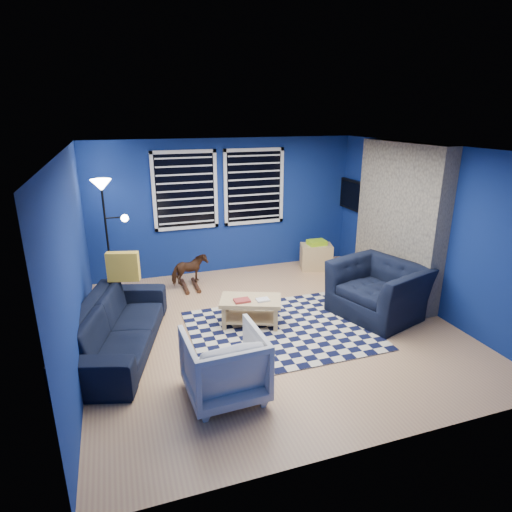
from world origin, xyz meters
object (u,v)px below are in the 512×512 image
Objects in this scene: armchair_bent at (224,364)px; armchair_big at (378,290)px; sofa at (117,327)px; floor_lamp at (104,201)px; tv at (355,196)px; rocking_horse at (190,270)px; cabinet at (316,256)px; coffee_table at (251,306)px.

armchair_big is at bearing -159.10° from armchair_bent.
floor_lamp reaches higher than sofa.
tv reaches higher than armchair_bent.
rocking_horse is 0.32× the size of floor_lamp.
armchair_big is 1.82× the size of cabinet.
armchair_bent is at bearing -113.06° from cabinet.
armchair_bent is 0.85× the size of coffee_table.
cabinet is (2.52, 0.18, -0.07)m from rocking_horse.
tv is at bearing 0.06° from floor_lamp.
tv is 0.52× the size of floor_lamp.
floor_lamp is at bearing -179.94° from tv.
cabinet reaches higher than coffee_table.
armchair_big is at bearing -144.36° from rocking_horse.
sofa is (-4.55, -1.97, -1.07)m from tv.
rocking_horse is 0.63× the size of coffee_table.
sofa is 1.17× the size of floor_lamp.
rocking_horse reaches higher than cabinet.
tv is 1.47× the size of cabinet.
armchair_big is at bearing -29.58° from floor_lamp.
tv reaches higher than coffee_table.
cabinet is at bearing 161.43° from armchair_big.
tv is at bearing -139.08° from armchair_bent.
sofa is 3.75m from armchair_big.
cabinet is at bearing -0.39° from floor_lamp.
coffee_table is (0.58, -1.66, -0.03)m from rocking_horse.
sofa is 2.71× the size of armchair_bent.
floor_lamp is at bearing -164.05° from cabinet.
rocking_horse is at bearing -145.93° from armchair_big.
sofa is at bearing -136.41° from cabinet.
rocking_horse is at bearing -159.67° from cabinet.
armchair_bent is 4.26m from cabinet.
armchair_bent is 1.34× the size of rocking_horse.
armchair_bent is (-3.48, -3.32, -1.02)m from tv.
sofa is 2.30× the size of coffee_table.
rocking_horse is at bearing -9.03° from floor_lamp.
armchair_big reaches higher than rocking_horse.
armchair_big is 1.95m from coffee_table.
armchair_big is 3.17m from rocking_horse.
armchair_big is 1.49× the size of armchair_bent.
sofa is 1.72m from armchair_bent.
coffee_table is at bearing -120.26° from cabinet.
rocking_horse is 1.79m from floor_lamp.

